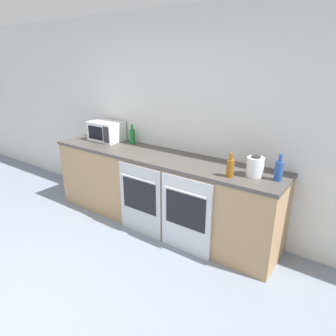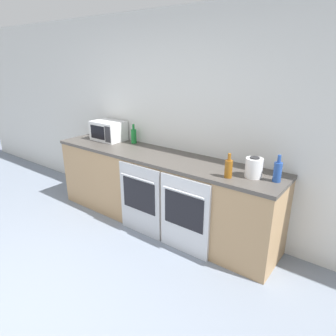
# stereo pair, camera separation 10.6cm
# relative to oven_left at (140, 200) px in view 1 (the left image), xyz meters

# --- Properties ---
(ground_plane) EXTENTS (16.00, 16.00, 0.00)m
(ground_plane) POSITION_rel_oven_left_xyz_m (0.02, -1.71, -0.45)
(ground_plane) COLOR gray
(wall_back) EXTENTS (10.00, 0.06, 2.60)m
(wall_back) POSITION_rel_oven_left_xyz_m (0.02, 0.68, 0.85)
(wall_back) COLOR silver
(wall_back) RESTS_ON ground_plane
(counter_back) EXTENTS (3.10, 0.66, 0.94)m
(counter_back) POSITION_rel_oven_left_xyz_m (0.02, 0.33, 0.02)
(counter_back) COLOR tan
(counter_back) RESTS_ON ground_plane
(oven_left) EXTENTS (0.62, 0.06, 0.88)m
(oven_left) POSITION_rel_oven_left_xyz_m (0.00, 0.00, 0.00)
(oven_left) COLOR #B7BABF
(oven_left) RESTS_ON ground_plane
(oven_right) EXTENTS (0.62, 0.06, 0.88)m
(oven_right) POSITION_rel_oven_left_xyz_m (0.64, 0.00, 0.00)
(oven_right) COLOR silver
(oven_right) RESTS_ON ground_plane
(microwave) EXTENTS (0.46, 0.34, 0.27)m
(microwave) POSITION_rel_oven_left_xyz_m (-1.00, 0.46, 0.62)
(microwave) COLOR silver
(microwave) RESTS_ON counter_back
(bottle_amber) EXTENTS (0.08, 0.08, 0.25)m
(bottle_amber) POSITION_rel_oven_left_xyz_m (1.04, 0.17, 0.59)
(bottle_amber) COLOR #8C5114
(bottle_amber) RESTS_ON counter_back
(bottle_green) EXTENTS (0.08, 0.08, 0.27)m
(bottle_green) POSITION_rel_oven_left_xyz_m (-0.59, 0.55, 0.59)
(bottle_green) COLOR #19722D
(bottle_green) RESTS_ON counter_back
(bottle_blue) EXTENTS (0.08, 0.08, 0.26)m
(bottle_blue) POSITION_rel_oven_left_xyz_m (1.46, 0.35, 0.59)
(bottle_blue) COLOR #234793
(bottle_blue) RESTS_ON counter_back
(kettle) EXTENTS (0.17, 0.17, 0.21)m
(kettle) POSITION_rel_oven_left_xyz_m (1.23, 0.32, 0.59)
(kettle) COLOR white
(kettle) RESTS_ON counter_back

